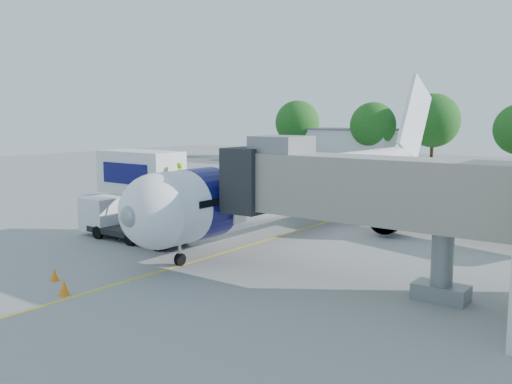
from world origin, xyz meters
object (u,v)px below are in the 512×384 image
Objects in this scene: catering_hiloader at (134,196)px; ground_tug at (145,292)px; aircraft at (319,183)px; jet_bridge at (345,188)px.

catering_hiloader reaches higher than ground_tug.
jet_bridge is at bearing -54.30° from aircraft.
aircraft is 13.77m from jet_bridge.
jet_bridge reaches higher than catering_hiloader.
aircraft is 9.82× the size of ground_tug.
catering_hiloader is at bearing -179.99° from jet_bridge.
jet_bridge is at bearing 0.01° from catering_hiloader.
aircraft is 2.71× the size of jet_bridge.
ground_tug is (3.66, -19.23, -2.22)m from aircraft.
aircraft is at bearing 80.58° from ground_tug.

